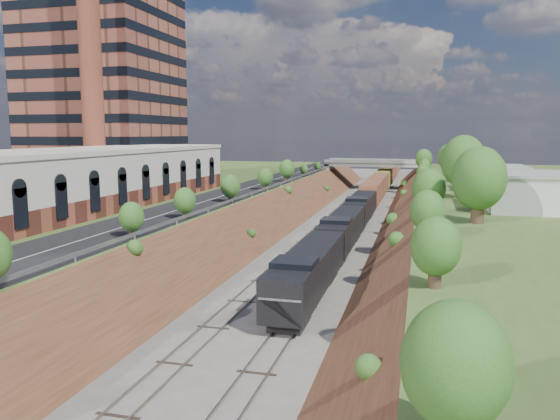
# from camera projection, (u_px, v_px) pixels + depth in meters

# --- Properties ---
(platform_left) EXTENTS (44.00, 180.00, 5.00)m
(platform_left) POSITION_uv_depth(u_px,v_px,m) (129.00, 206.00, 85.96)
(platform_left) COLOR #476127
(platform_left) RESTS_ON ground
(embankment_left) EXTENTS (10.00, 180.00, 10.00)m
(embankment_left) POSITION_uv_depth(u_px,v_px,m) (263.00, 227.00, 80.84)
(embankment_left) COLOR brown
(embankment_left) RESTS_ON ground
(embankment_right) EXTENTS (10.00, 180.00, 10.00)m
(embankment_right) POSITION_uv_depth(u_px,v_px,m) (415.00, 234.00, 75.39)
(embankment_right) COLOR brown
(embankment_right) RESTS_ON ground
(rail_left_track) EXTENTS (1.58, 180.00, 0.18)m
(rail_left_track) POSITION_uv_depth(u_px,v_px,m) (319.00, 229.00, 78.75)
(rail_left_track) COLOR gray
(rail_left_track) RESTS_ON ground
(rail_right_track) EXTENTS (1.58, 180.00, 0.18)m
(rail_right_track) POSITION_uv_depth(u_px,v_px,m) (355.00, 231.00, 77.46)
(rail_right_track) COLOR gray
(rail_right_track) RESTS_ON ground
(road) EXTENTS (8.00, 180.00, 0.10)m
(road) POSITION_uv_depth(u_px,v_px,m) (234.00, 193.00, 81.26)
(road) COLOR black
(road) RESTS_ON platform_left
(guardrail) EXTENTS (0.10, 171.00, 0.70)m
(guardrail) POSITION_uv_depth(u_px,v_px,m) (260.00, 190.00, 79.98)
(guardrail) COLOR #99999E
(guardrail) RESTS_ON platform_left
(commercial_building) EXTENTS (14.30, 62.30, 7.00)m
(commercial_building) POSITION_uv_depth(u_px,v_px,m) (67.00, 180.00, 62.79)
(commercial_building) COLOR brown
(commercial_building) RESTS_ON platform_left
(highrise_tower) EXTENTS (22.00, 22.00, 53.90)m
(highrise_tower) POSITION_uv_depth(u_px,v_px,m) (101.00, 24.00, 95.96)
(highrise_tower) COLOR brown
(highrise_tower) RESTS_ON platform_left
(smokestack) EXTENTS (3.20, 3.20, 40.00)m
(smokestack) POSITION_uv_depth(u_px,v_px,m) (90.00, 56.00, 79.73)
(smokestack) COLOR brown
(smokestack) RESTS_ON platform_left
(overpass) EXTENTS (24.50, 8.30, 7.40)m
(overpass) POSITION_uv_depth(u_px,v_px,m) (374.00, 169.00, 136.87)
(overpass) COLOR gray
(overpass) RESTS_ON ground
(white_building_near) EXTENTS (9.00, 12.00, 4.00)m
(white_building_near) POSITION_uv_depth(u_px,v_px,m) (527.00, 192.00, 63.64)
(white_building_near) COLOR silver
(white_building_near) RESTS_ON platform_right
(white_building_far) EXTENTS (8.00, 10.00, 3.60)m
(white_building_far) POSITION_uv_depth(u_px,v_px,m) (497.00, 179.00, 84.88)
(white_building_far) COLOR silver
(white_building_far) RESTS_ON platform_right
(tree_right_large) EXTENTS (5.25, 5.25, 7.61)m
(tree_right_large) POSITION_uv_depth(u_px,v_px,m) (479.00, 179.00, 53.42)
(tree_right_large) COLOR #473323
(tree_right_large) RESTS_ON platform_right
(tree_left_crest) EXTENTS (2.45, 2.45, 3.55)m
(tree_left_crest) POSITION_uv_depth(u_px,v_px,m) (106.00, 223.00, 41.72)
(tree_left_crest) COLOR #473323
(tree_left_crest) RESTS_ON platform_left
(freight_train) EXTENTS (3.22, 163.73, 4.77)m
(freight_train) POSITION_uv_depth(u_px,v_px,m) (378.00, 185.00, 117.40)
(freight_train) COLOR black
(freight_train) RESTS_ON ground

